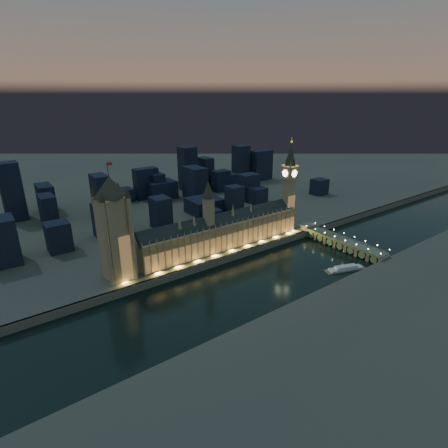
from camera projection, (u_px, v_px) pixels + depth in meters
ground_plane at (253, 277)px, 343.10m from camera, size 2000.00×2000.00×0.00m
north_bank at (93, 177)px, 736.78m from camera, size 2000.00×960.00×8.00m
embankment_wall at (228, 258)px, 372.85m from camera, size 2000.00×2.50×8.00m
palace_of_westminster at (224, 231)px, 385.83m from camera, size 202.00×21.75×78.00m
victoria_tower at (114, 224)px, 308.45m from camera, size 31.68×31.68×107.79m
elizabeth_tower at (289, 179)px, 424.37m from camera, size 18.00×18.00×113.29m
westminster_bridge at (339, 242)px, 409.21m from camera, size 17.78×113.00×15.90m
river_boat at (346, 268)px, 356.75m from camera, size 45.31×24.58×4.50m
city_backdrop at (170, 188)px, 542.30m from camera, size 493.00×215.63×78.28m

